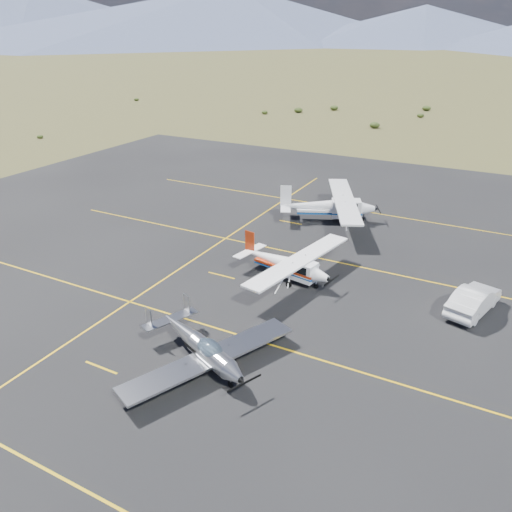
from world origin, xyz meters
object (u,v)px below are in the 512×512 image
Objects in this scene: aircraft_cessna at (286,263)px; aircraft_plain at (329,206)px; aircraft_low_wing at (202,347)px; sedan at (474,300)px.

aircraft_plain is at bearing 107.09° from aircraft_cessna.
aircraft_cessna is at bearing 115.10° from aircraft_low_wing.
aircraft_plain is 2.48× the size of sedan.
aircraft_plain reaches higher than aircraft_cessna.
aircraft_cessna is (-0.27, 10.10, 0.16)m from aircraft_low_wing.
aircraft_cessna is at bearing -108.40° from aircraft_plain.
sedan is at bearing -63.57° from aircraft_plain.
aircraft_low_wing is 0.90× the size of aircraft_cessna.
aircraft_plain is (-1.24, 11.19, 0.22)m from aircraft_cessna.
aircraft_plain reaches higher than sedan.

